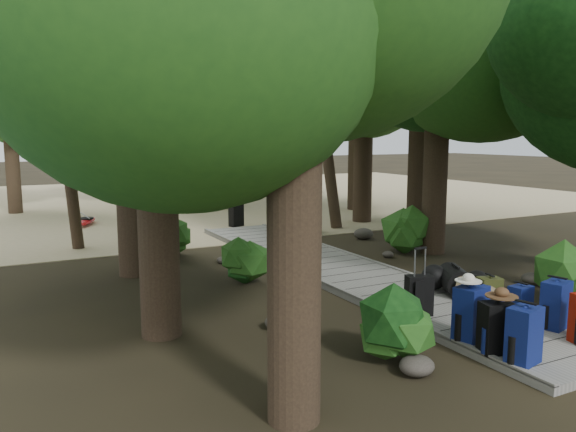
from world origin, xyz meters
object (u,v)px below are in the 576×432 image
backpack_right_b (556,302)px  backpack_left_c (471,310)px  backpack_right_c (520,301)px  lone_suitcase_on_sand (236,215)px  duffel_right_black (455,280)px  backpack_left_a (524,332)px  sun_lounger (287,206)px  duffel_right_khaki (478,290)px  backpack_left_b (496,325)px  backpack_right_d (489,291)px  suitcase_on_boardwalk (419,295)px  kayak (87,220)px

backpack_right_b → backpack_left_c: bearing=156.7°
backpack_right_c → lone_suitcase_on_sand: lone_suitcase_on_sand is taller
backpack_left_c → duffel_right_black: backpack_left_c is taller
duffel_right_black → lone_suitcase_on_sand: bearing=119.6°
backpack_left_a → sun_lounger: bearing=60.8°
backpack_left_c → duffel_right_khaki: (1.46, 1.26, -0.21)m
sun_lounger → duffel_right_khaki: bearing=-126.0°
backpack_left_c → backpack_left_b: bearing=-110.6°
backpack_right_d → suitcase_on_boardwalk: bearing=-172.4°
backpack_left_b → backpack_left_c: bearing=100.2°
backpack_right_b → backpack_right_c: (-0.14, 0.51, -0.10)m
backpack_left_c → lone_suitcase_on_sand: size_ratio=1.20×
sun_lounger → backpack_left_a: bearing=-130.0°
backpack_left_b → backpack_right_c: 1.60m
duffel_right_black → lone_suitcase_on_sand: 9.36m
backpack_left_a → sun_lounger: backpack_left_a is taller
backpack_left_b → backpack_left_c: backpack_left_c is taller
backpack_left_b → lone_suitcase_on_sand: size_ratio=1.06×
backpack_left_c → sun_lounger: size_ratio=0.48×
sun_lounger → kayak: bearing=150.1°
backpack_left_a → backpack_right_b: bearing=11.1°
kayak → sun_lounger: (7.04, -0.66, 0.12)m
suitcase_on_boardwalk → sun_lounger: bearing=89.7°
duffel_right_black → kayak: (-4.66, 11.85, -0.19)m
duffel_right_black → duffel_right_khaki: bearing=-64.6°
backpack_left_a → kayak: (-3.16, 14.58, -0.34)m
backpack_right_c → kayak: 14.12m
backpack_left_a → duffel_right_black: bearing=47.7°
duffel_right_khaki → backpack_right_d: bearing=-125.1°
backpack_left_c → backpack_right_d: size_ratio=1.54×
backpack_left_c → backpack_right_b: size_ratio=1.09×
duffel_right_black → lone_suitcase_on_sand: lone_suitcase_on_sand is taller
duffel_right_black → sun_lounger: (2.38, 11.18, -0.06)m
backpack_right_c → duffel_right_khaki: backpack_right_c is taller
backpack_right_c → sun_lounger: backpack_right_c is taller
duffel_right_khaki → duffel_right_black: (0.02, 0.57, 0.03)m
backpack_left_a → backpack_left_c: size_ratio=0.95×
backpack_right_d → sun_lounger: backpack_right_d is taller
backpack_right_b → sun_lounger: size_ratio=0.44×
backpack_right_c → kayak: backpack_right_c is taller
duffel_right_black → sun_lounger: bearing=105.1°
backpack_left_b → duffel_right_black: bearing=72.0°
backpack_left_c → duffel_right_black: bearing=35.4°
backpack_left_a → sun_lounger: (3.88, 13.92, -0.22)m
backpack_left_b → backpack_right_b: backpack_right_b is taller
duffel_right_black → suitcase_on_boardwalk: 1.53m
lone_suitcase_on_sand → duffel_right_khaki: bearing=-107.2°
backpack_right_b → duffel_right_black: (-0.01, 2.04, -0.14)m
duffel_right_khaki → kayak: duffel_right_khaki is taller
backpack_left_a → backpack_right_d: 2.37m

